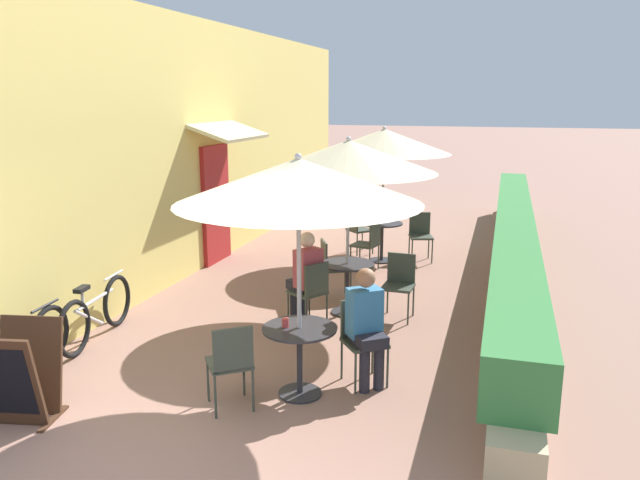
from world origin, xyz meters
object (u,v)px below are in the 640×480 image
seated_patron_mid_left (306,274)px  patio_umbrella_far (384,141)px  cafe_chair_far_left (357,227)px  cafe_chair_near_left (231,360)px  coffee_cup_far (380,219)px  cafe_chair_near_right (362,334)px  cafe_chair_far_back (420,232)px  seated_patron_near_right (366,322)px  menu_board (19,374)px  cafe_chair_far_right (369,242)px  cafe_chair_mid_right (399,281)px  patio_table_mid (347,278)px  bicycle_leaning (19,351)px  cafe_chair_mid_back (331,264)px  patio_table_far (382,234)px  cafe_chair_mid_left (311,289)px  bicycle_second (96,313)px  patio_umbrella_near (298,181)px  patio_table_near (300,347)px  patio_umbrella_mid (348,157)px

seated_patron_mid_left → patio_umbrella_far: 3.79m
patio_umbrella_far → cafe_chair_far_left: patio_umbrella_far is taller
cafe_chair_near_left → coffee_cup_far: bearing=50.3°
cafe_chair_near_right → cafe_chair_far_back: bearing=-126.3°
cafe_chair_near_right → seated_patron_near_right: size_ratio=0.70×
seated_patron_mid_left → menu_board: 3.58m
cafe_chair_near_left → cafe_chair_far_right: (0.21, 5.16, 0.00)m
cafe_chair_near_right → cafe_chair_mid_right: 2.04m
patio_umbrella_far → patio_table_mid: bearing=-88.4°
cafe_chair_far_left → bicycle_leaning: size_ratio=0.52×
patio_table_mid → cafe_chair_mid_back: size_ratio=0.85×
patio_table_far → bicycle_leaning: size_ratio=0.44×
cafe_chair_mid_left → cafe_chair_mid_right: size_ratio=1.00×
cafe_chair_near_right → cafe_chair_far_right: (-0.83, 4.18, 0.00)m
cafe_chair_mid_right → bicycle_second: bearing=31.3°
patio_umbrella_near → cafe_chair_far_back: size_ratio=2.79×
patio_table_mid → cafe_chair_far_right: bearing=94.4°
patio_table_near → coffee_cup_far: coffee_cup_far is taller
cafe_chair_mid_left → cafe_chair_far_left: 3.98m
seated_patron_near_right → cafe_chair_mid_right: size_ratio=1.44×
cafe_chair_near_left → coffee_cup_far: cafe_chair_near_left is taller
patio_table_mid → seated_patron_mid_left: size_ratio=0.59×
cafe_chair_mid_right → menu_board: size_ratio=0.96×
patio_table_far → cafe_chair_near_left: bearing=-92.9°
cafe_chair_mid_back → patio_table_mid: bearing=6.1°
bicycle_leaning → menu_board: size_ratio=1.85×
seated_patron_near_right → cafe_chair_far_back: seated_patron_near_right is taller
patio_table_near → cafe_chair_near_right: bearing=43.4°
patio_umbrella_near → cafe_chair_near_right: size_ratio=2.79×
coffee_cup_far → cafe_chair_far_back: bearing=16.1°
patio_umbrella_mid → cafe_chair_mid_left: bearing=-116.5°
patio_umbrella_mid → cafe_chair_mid_back: size_ratio=2.79×
bicycle_leaning → cafe_chair_far_right: bearing=59.0°
cafe_chair_near_left → cafe_chair_far_right: same height
cafe_chair_mid_left → bicycle_leaning: cafe_chair_mid_left is taller
cafe_chair_near_right → cafe_chair_far_right: 4.26m
patio_umbrella_far → patio_table_far: bearing=97.1°
patio_table_near → seated_patron_mid_left: bearing=106.1°
cafe_chair_mid_left → menu_board: bearing=-178.8°
bicycle_second → menu_board: menu_board is taller
patio_umbrella_mid → menu_board: patio_umbrella_mid is taller
cafe_chair_mid_left → cafe_chair_near_right: bearing=-111.7°
cafe_chair_mid_left → bicycle_second: cafe_chair_mid_left is taller
cafe_chair_near_left → seated_patron_near_right: seated_patron_near_right is taller
cafe_chair_near_right → cafe_chair_mid_right: (0.06, 2.04, 0.00)m
patio_table_near → patio_table_mid: 2.49m
bicycle_second → menu_board: (0.52, -1.86, 0.10)m
patio_umbrella_near → seated_patron_mid_left: size_ratio=1.94×
patio_umbrella_near → bicycle_leaning: 3.47m
patio_table_mid → patio_umbrella_far: 3.34m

